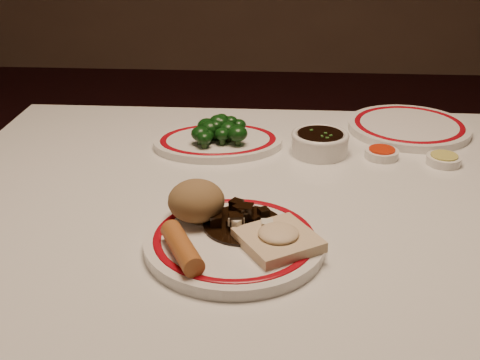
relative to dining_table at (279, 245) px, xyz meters
name	(u,v)px	position (x,y,z in m)	size (l,w,h in m)	color
dining_table	(279,245)	(0.00, 0.00, 0.00)	(1.20, 0.90, 0.75)	white
main_plate	(234,241)	(-0.07, -0.16, 0.10)	(0.30, 0.30, 0.02)	white
rice_mound	(196,201)	(-0.13, -0.11, 0.14)	(0.08, 0.08, 0.06)	olive
spring_roll	(182,248)	(-0.13, -0.22, 0.12)	(0.03, 0.03, 0.11)	#B2652B
fried_wonton	(278,238)	(0.00, -0.18, 0.12)	(0.14, 0.14, 0.03)	beige
stirfry_heap	(242,220)	(-0.06, -0.13, 0.12)	(0.12, 0.12, 0.03)	black
broccoli_plate	(218,142)	(-0.13, 0.22, 0.10)	(0.29, 0.26, 0.02)	white
broccoli_pile	(218,128)	(-0.12, 0.21, 0.13)	(0.11, 0.11, 0.05)	#23471C
soy_bowl	(320,144)	(0.07, 0.19, 0.11)	(0.11, 0.11, 0.04)	white
sweet_sour_dish	(382,153)	(0.19, 0.18, 0.10)	(0.06, 0.06, 0.02)	white
mustard_dish	(444,160)	(0.30, 0.16, 0.10)	(0.06, 0.06, 0.02)	white
far_plate	(409,127)	(0.27, 0.33, 0.10)	(0.26, 0.26, 0.02)	white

